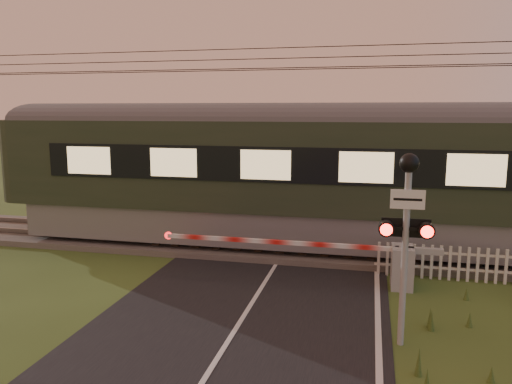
# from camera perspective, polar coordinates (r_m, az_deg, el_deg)

# --- Properties ---
(ground) EXTENTS (160.00, 160.00, 0.00)m
(ground) POSITION_cam_1_polar(r_m,az_deg,el_deg) (9.77, -3.24, -16.81)
(ground) COLOR #35491C
(ground) RESTS_ON ground
(road) EXTENTS (6.00, 140.00, 0.03)m
(road) POSITION_cam_1_polar(r_m,az_deg,el_deg) (9.56, -3.54, -17.36)
(road) COLOR black
(road) RESTS_ON ground
(track_bed) EXTENTS (140.00, 3.40, 0.39)m
(track_bed) POSITION_cam_1_polar(r_m,az_deg,el_deg) (15.69, 3.44, -6.31)
(track_bed) COLOR #47423D
(track_bed) RESTS_ON ground
(overhead_wires) EXTENTS (120.00, 0.62, 0.62)m
(overhead_wires) POSITION_cam_1_polar(r_m,az_deg,el_deg) (15.17, 3.66, 14.74)
(overhead_wires) COLOR black
(overhead_wires) RESTS_ON ground
(boom_gate) EXTENTS (7.13, 0.79, 1.05)m
(boom_gate) POSITION_cam_1_polar(r_m,az_deg,el_deg) (12.77, 14.62, -7.87)
(boom_gate) COLOR gray
(boom_gate) RESTS_ON ground
(crossing_signal) EXTENTS (0.91, 0.36, 3.56)m
(crossing_signal) POSITION_cam_1_polar(r_m,az_deg,el_deg) (9.28, 16.84, -2.59)
(crossing_signal) COLOR gray
(crossing_signal) RESTS_ON ground
(picket_fence) EXTENTS (3.74, 0.07, 0.90)m
(picket_fence) POSITION_cam_1_polar(r_m,az_deg,el_deg) (13.72, 21.27, -7.58)
(picket_fence) COLOR silver
(picket_fence) RESTS_ON ground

